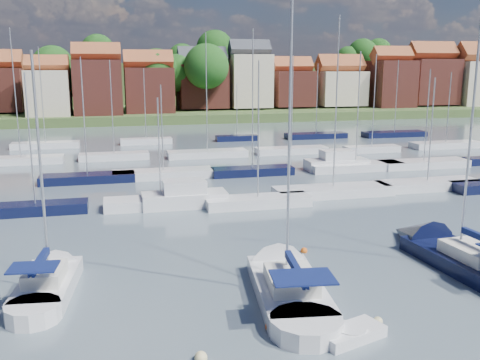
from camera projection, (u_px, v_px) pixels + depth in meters
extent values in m
plane|color=#45535D|center=(206.00, 162.00, 64.80)|extent=(260.00, 260.00, 0.00)
cube|color=silver|center=(48.00, 288.00, 27.61)|extent=(3.22, 6.41, 1.20)
cone|color=silver|center=(63.00, 262.00, 31.34)|extent=(2.88, 3.26, 2.57)
cylinder|color=silver|center=(33.00, 316.00, 24.62)|extent=(2.83, 2.83, 1.20)
cube|color=silver|center=(45.00, 274.00, 26.99)|extent=(2.06, 2.75, 0.70)
cylinder|color=#B2B2B7|center=(41.00, 167.00, 26.69)|extent=(0.14, 0.14, 11.42)
cylinder|color=#B2B2B7|center=(39.00, 265.00, 25.98)|extent=(0.47, 3.42, 0.10)
cube|color=#0F194C|center=(39.00, 262.00, 25.95)|extent=(0.65, 3.27, 0.35)
cube|color=#0F194C|center=(33.00, 267.00, 24.84)|extent=(2.34, 1.77, 0.08)
cube|color=silver|center=(288.00, 293.00, 27.09)|extent=(4.25, 8.21, 1.20)
cone|color=silver|center=(272.00, 259.00, 31.86)|extent=(3.73, 4.20, 3.27)
cylinder|color=silver|center=(306.00, 330.00, 23.27)|extent=(3.66, 3.66, 1.20)
cube|color=silver|center=(291.00, 279.00, 26.36)|extent=(2.69, 3.54, 0.70)
cylinder|color=#B2B2B7|center=(289.00, 137.00, 25.96)|extent=(0.14, 0.14, 14.55)
cylinder|color=#B2B2B7|center=(296.00, 272.00, 25.12)|extent=(0.65, 4.34, 0.10)
cube|color=#0F194C|center=(296.00, 269.00, 25.09)|extent=(0.82, 4.15, 0.35)
cube|color=#0F194C|center=(303.00, 277.00, 23.68)|extent=(3.01, 2.30, 0.08)
cube|color=black|center=(466.00, 264.00, 30.99)|extent=(3.99, 8.40, 1.20)
cone|color=black|center=(413.00, 238.00, 35.75)|extent=(3.68, 4.21, 3.41)
cube|color=silver|center=(474.00, 252.00, 30.26)|extent=(2.62, 3.57, 0.70)
cylinder|color=#B2B2B7|center=(472.00, 119.00, 29.76)|extent=(0.14, 0.14, 15.48)
cube|color=silver|center=(351.00, 335.00, 22.97)|extent=(3.26, 2.24, 0.58)
cylinder|color=silver|center=(351.00, 331.00, 22.93)|extent=(1.38, 1.38, 0.37)
sphere|color=beige|center=(201.00, 360.00, 21.38)|extent=(0.53, 0.53, 0.53)
sphere|color=#D85914|center=(271.00, 329.00, 23.93)|extent=(0.49, 0.49, 0.49)
sphere|color=beige|center=(378.00, 323.00, 24.42)|extent=(0.44, 0.44, 0.44)
sphere|color=#D85914|center=(304.00, 252.00, 33.68)|extent=(0.43, 0.43, 0.43)
cube|color=black|center=(36.00, 209.00, 42.34)|extent=(8.01, 2.24, 1.00)
cylinder|color=#B2B2B7|center=(30.00, 140.00, 41.17)|extent=(0.12, 0.12, 10.16)
cube|color=silver|center=(161.00, 203.00, 44.25)|extent=(9.22, 2.58, 1.00)
cylinder|color=#B2B2B7|center=(159.00, 148.00, 43.28)|extent=(0.12, 0.12, 8.18)
cube|color=silver|center=(258.00, 202.00, 44.53)|extent=(8.78, 2.46, 1.00)
cylinder|color=#B2B2B7|center=(258.00, 130.00, 43.26)|extent=(0.12, 0.12, 11.06)
cube|color=silver|center=(333.00, 192.00, 48.21)|extent=(10.79, 3.02, 1.00)
cylinder|color=#B2B2B7|center=(336.00, 103.00, 46.54)|extent=(0.12, 0.12, 14.87)
cube|color=silver|center=(427.00, 185.00, 50.77)|extent=(10.13, 2.84, 1.00)
cylinder|color=#B2B2B7|center=(431.00, 130.00, 49.65)|extent=(0.12, 0.12, 9.59)
cube|color=silver|center=(185.00, 201.00, 44.47)|extent=(7.00, 2.60, 1.40)
cube|color=silver|center=(184.00, 188.00, 44.24)|extent=(3.50, 2.20, 1.30)
cube|color=black|center=(88.00, 179.00, 53.70)|extent=(9.30, 2.60, 1.00)
cylinder|color=#B2B2B7|center=(84.00, 117.00, 52.39)|extent=(0.12, 0.12, 11.48)
cube|color=silver|center=(163.00, 175.00, 55.78)|extent=(10.40, 2.91, 1.00)
cylinder|color=#B2B2B7|center=(162.00, 128.00, 54.75)|extent=(0.12, 0.12, 8.77)
cube|color=black|center=(252.00, 172.00, 57.23)|extent=(8.80, 2.46, 1.00)
cylinder|color=#B2B2B7|center=(253.00, 100.00, 55.61)|extent=(0.12, 0.12, 14.33)
cube|color=silver|center=(355.00, 167.00, 59.82)|extent=(10.73, 3.00, 1.00)
cylinder|color=#B2B2B7|center=(358.00, 108.00, 58.43)|extent=(0.12, 0.12, 12.14)
cube|color=silver|center=(423.00, 164.00, 61.54)|extent=(10.48, 2.93, 1.00)
cylinder|color=#B2B2B7|center=(427.00, 115.00, 60.36)|extent=(0.12, 0.12, 10.28)
cube|color=silver|center=(336.00, 165.00, 60.14)|extent=(7.00, 2.60, 1.40)
cube|color=silver|center=(337.00, 156.00, 59.91)|extent=(3.50, 2.20, 1.30)
cube|color=silver|center=(21.00, 161.00, 63.80)|extent=(9.71, 2.72, 1.00)
cylinder|color=#B2B2B7|center=(15.00, 94.00, 62.13)|extent=(0.12, 0.12, 14.88)
cube|color=silver|center=(114.00, 157.00, 66.55)|extent=(8.49, 2.38, 1.00)
cylinder|color=#B2B2B7|center=(112.00, 107.00, 65.26)|extent=(0.12, 0.12, 11.31)
cube|color=silver|center=(207.00, 154.00, 68.50)|extent=(10.16, 2.85, 1.00)
cylinder|color=#B2B2B7|center=(206.00, 93.00, 66.85)|extent=(0.12, 0.12, 14.59)
cube|color=silver|center=(291.00, 151.00, 71.19)|extent=(9.53, 2.67, 1.00)
cylinder|color=#B2B2B7|center=(292.00, 102.00, 69.83)|extent=(0.12, 0.12, 11.91)
cube|color=silver|center=(372.00, 149.00, 72.36)|extent=(7.62, 2.13, 1.00)
cylinder|color=#B2B2B7|center=(374.00, 101.00, 70.98)|extent=(0.12, 0.12, 12.13)
cube|color=silver|center=(446.00, 145.00, 76.13)|extent=(10.17, 2.85, 1.00)
cylinder|color=#B2B2B7|center=(449.00, 107.00, 75.00)|extent=(0.12, 0.12, 9.73)
cube|color=silver|center=(46.00, 146.00, 75.87)|extent=(9.24, 2.59, 1.00)
cylinder|color=#B2B2B7|center=(42.00, 95.00, 74.38)|extent=(0.12, 0.12, 13.17)
cube|color=silver|center=(146.00, 142.00, 79.80)|extent=(7.57, 2.12, 1.00)
cylinder|color=#B2B2B7|center=(145.00, 104.00, 78.61)|extent=(0.12, 0.12, 10.24)
cube|color=black|center=(237.00, 139.00, 83.13)|extent=(6.58, 1.84, 1.00)
cylinder|color=#B2B2B7|center=(237.00, 109.00, 82.18)|extent=(0.12, 0.12, 8.01)
cube|color=black|center=(316.00, 136.00, 86.03)|extent=(9.92, 2.78, 1.00)
cylinder|color=#B2B2B7|center=(317.00, 99.00, 84.77)|extent=(0.12, 0.12, 10.92)
cube|color=black|center=(394.00, 134.00, 88.07)|extent=(10.55, 2.95, 1.00)
cylinder|color=#B2B2B7|center=(396.00, 96.00, 86.75)|extent=(0.12, 0.12, 11.51)
cube|color=#445A2D|center=(155.00, 109.00, 137.95)|extent=(200.00, 70.00, 3.00)
cube|color=#445A2D|center=(148.00, 87.00, 160.73)|extent=(200.00, 60.00, 14.00)
cube|color=beige|center=(49.00, 93.00, 104.95)|extent=(8.09, 8.80, 8.96)
cube|color=brown|center=(47.00, 65.00, 103.80)|extent=(8.25, 4.00, 4.00)
cube|color=brown|center=(98.00, 88.00, 107.76)|extent=(9.36, 10.17, 10.97)
cube|color=brown|center=(96.00, 54.00, 106.36)|extent=(9.54, 4.63, 4.63)
cube|color=brown|center=(149.00, 91.00, 111.89)|extent=(9.90, 8.56, 9.42)
cube|color=brown|center=(148.00, 62.00, 110.64)|extent=(10.10, 4.90, 4.90)
cube|color=brown|center=(202.00, 86.00, 119.26)|extent=(10.59, 8.93, 9.49)
cube|color=#383A42|center=(202.00, 58.00, 117.99)|extent=(10.80, 5.24, 5.24)
cube|color=beige|center=(249.00, 81.00, 120.63)|extent=(9.01, 8.61, 11.65)
cube|color=#383A42|center=(250.00, 49.00, 119.17)|extent=(9.19, 4.46, 4.46)
cube|color=brown|center=(291.00, 88.00, 124.53)|extent=(9.10, 9.34, 8.00)
cube|color=brown|center=(292.00, 66.00, 123.46)|extent=(9.28, 4.50, 4.50)
cube|color=beige|center=(339.00, 88.00, 126.83)|extent=(10.86, 9.59, 7.88)
cube|color=brown|center=(340.00, 66.00, 125.72)|extent=(11.07, 5.37, 5.37)
cube|color=brown|center=(390.00, 84.00, 126.77)|extent=(9.18, 9.96, 10.97)
cube|color=brown|center=(392.00, 56.00, 125.38)|extent=(9.36, 4.54, 4.54)
cube|color=brown|center=(430.00, 82.00, 130.49)|extent=(11.39, 9.67, 10.76)
cube|color=brown|center=(432.00, 53.00, 129.06)|extent=(11.62, 5.64, 5.64)
cube|color=beige|center=(480.00, 84.00, 131.75)|extent=(12.95, 8.52, 10.80)
cylinder|color=#382619|center=(361.00, 76.00, 147.68)|extent=(0.50, 0.50, 4.47)
sphere|color=#205A1C|center=(362.00, 54.00, 146.40)|extent=(8.18, 8.18, 8.18)
cylinder|color=#382619|center=(178.00, 101.00, 117.96)|extent=(0.50, 0.50, 4.46)
sphere|color=#205A1C|center=(177.00, 73.00, 116.68)|extent=(8.15, 8.15, 8.15)
cylinder|color=#382619|center=(215.00, 77.00, 136.50)|extent=(0.50, 0.50, 5.15)
sphere|color=#205A1C|center=(215.00, 49.00, 135.03)|extent=(9.41, 9.41, 9.41)
cylinder|color=#382619|center=(99.00, 77.00, 132.46)|extent=(0.50, 0.50, 4.56)
sphere|color=#205A1C|center=(98.00, 51.00, 131.15)|extent=(8.34, 8.34, 8.34)
cylinder|color=#382619|center=(55.00, 98.00, 120.69)|extent=(0.50, 0.50, 5.15)
sphere|color=#205A1C|center=(53.00, 67.00, 119.21)|extent=(9.42, 9.42, 9.42)
cylinder|color=#382619|center=(216.00, 99.00, 128.71)|extent=(0.50, 0.50, 3.77)
sphere|color=#205A1C|center=(216.00, 78.00, 127.63)|extent=(6.89, 6.89, 6.89)
cylinder|color=#382619|center=(207.00, 100.00, 114.40)|extent=(0.50, 0.50, 5.21)
sphere|color=#205A1C|center=(206.00, 66.00, 112.91)|extent=(9.53, 9.53, 9.53)
cylinder|color=#382619|center=(403.00, 99.00, 136.79)|extent=(0.50, 0.50, 2.97)
sphere|color=#205A1C|center=(404.00, 83.00, 135.94)|extent=(5.44, 5.44, 5.44)
cylinder|color=#382619|center=(158.00, 101.00, 114.80)|extent=(0.50, 0.50, 4.84)
sphere|color=#205A1C|center=(157.00, 70.00, 113.42)|extent=(8.85, 8.85, 8.85)
cylinder|color=#382619|center=(347.00, 78.00, 147.03)|extent=(0.50, 0.50, 3.72)
sphere|color=#205A1C|center=(348.00, 59.00, 145.96)|extent=(6.80, 6.80, 6.80)
cylinder|color=#382619|center=(390.00, 99.00, 127.77)|extent=(0.50, 0.50, 4.05)
sphere|color=#205A1C|center=(391.00, 76.00, 126.61)|extent=(7.40, 7.40, 7.40)
cylinder|color=#382619|center=(183.00, 80.00, 134.37)|extent=(0.50, 0.50, 3.93)
sphere|color=#205A1C|center=(182.00, 58.00, 133.25)|extent=(7.19, 7.19, 7.19)
cylinder|color=#382619|center=(289.00, 99.00, 128.23)|extent=(0.50, 0.50, 3.82)
sphere|color=#205A1C|center=(289.00, 77.00, 127.13)|extent=(6.99, 6.99, 6.99)
cylinder|color=#382619|center=(79.00, 105.00, 110.65)|extent=(0.50, 0.50, 3.48)
sphere|color=#205A1C|center=(78.00, 82.00, 109.65)|extent=(6.37, 6.37, 6.37)
cylinder|color=#382619|center=(385.00, 99.00, 136.92)|extent=(0.50, 0.50, 2.99)
sphere|color=#205A1C|center=(386.00, 83.00, 136.06)|extent=(5.46, 5.46, 5.46)
cylinder|color=#382619|center=(177.00, 103.00, 121.08)|extent=(0.50, 0.50, 3.25)
sphere|color=#205A1C|center=(177.00, 83.00, 120.15)|extent=(5.94, 5.94, 5.94)
cylinder|color=#382619|center=(147.00, 103.00, 121.20)|extent=(0.50, 0.50, 2.98)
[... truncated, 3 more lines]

